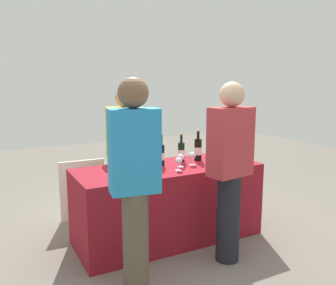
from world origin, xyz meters
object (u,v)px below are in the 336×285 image
wine_glass_0 (117,166)px  server_pouring (125,152)px  wine_glass_3 (181,158)px  wine_bottle_1 (134,156)px  wine_bottle_2 (149,154)px  wine_bottle_6 (211,147)px  wine_glass_4 (192,156)px  wine_glass_2 (179,161)px  wine_glass_5 (221,153)px  wine_bottle_0 (121,157)px  menu_board (83,190)px  wine_bottle_3 (161,155)px  guest_0 (135,179)px  ice_bucket (224,152)px  wine_bottle_4 (181,151)px  wine_bottle_5 (198,149)px  wine_glass_1 (149,165)px  guest_1 (230,167)px

wine_glass_0 → server_pouring: server_pouring is taller
wine_glass_3 → wine_bottle_1: bearing=154.0°
wine_bottle_2 → wine_bottle_6: bearing=-1.4°
wine_glass_4 → wine_bottle_1: bearing=161.2°
wine_glass_2 → wine_glass_3: bearing=52.3°
wine_glass_5 → server_pouring: bearing=138.3°
wine_glass_4 → wine_bottle_0: bearing=164.6°
wine_bottle_0 → menu_board: size_ratio=0.46×
wine_bottle_3 → guest_0: bearing=-127.5°
ice_bucket → menu_board: size_ratio=0.26×
menu_board → wine_bottle_1: bearing=-65.8°
wine_glass_3 → menu_board: wine_glass_3 is taller
wine_glass_5 → menu_board: 1.70m
wine_bottle_4 → wine_bottle_6: bearing=-0.7°
wine_bottle_4 → wine_glass_4: size_ratio=2.22×
wine_bottle_6 → wine_glass_4: 0.42m
wine_bottle_0 → wine_glass_5: (1.06, -0.22, -0.02)m
guest_0 → ice_bucket: bearing=37.9°
ice_bucket → wine_bottle_3: bearing=174.2°
wine_glass_2 → server_pouring: 0.87m
wine_bottle_2 → wine_bottle_5: (0.56, -0.07, 0.01)m
wine_bottle_5 → wine_glass_3: (-0.32, -0.17, -0.03)m
wine_glass_0 → wine_glass_4: size_ratio=1.03×
wine_bottle_1 → wine_glass_1: (0.01, -0.34, -0.02)m
wine_glass_3 → guest_0: bearing=-138.7°
wine_bottle_1 → wine_glass_0: wine_bottle_1 is taller
wine_bottle_1 → wine_glass_5: 0.95m
wine_glass_1 → guest_1: guest_1 is taller
wine_bottle_5 → wine_bottle_1: bearing=176.9°
wine_glass_1 → wine_glass_2: (0.33, 0.02, -0.01)m
wine_bottle_3 → server_pouring: 0.60m
wine_bottle_5 → ice_bucket: 0.30m
wine_glass_2 → wine_glass_3: (0.09, 0.12, 0.00)m
wine_bottle_0 → guest_0: size_ratio=0.20×
wine_bottle_5 → wine_glass_0: 1.04m
wine_bottle_2 → wine_bottle_4: (0.38, -0.01, -0.01)m
wine_glass_2 → guest_1: size_ratio=0.08×
wine_bottle_2 → guest_0: guest_0 is taller
wine_bottle_5 → server_pouring: (-0.64, 0.55, -0.06)m
wine_bottle_2 → wine_glass_5: bearing=-18.3°
guest_1 → server_pouring: bearing=101.0°
guest_0 → server_pouring: bearing=80.9°
wine_bottle_4 → wine_bottle_5: size_ratio=0.90×
server_pouring → menu_board: (-0.44, 0.30, -0.48)m
guest_1 → wine_bottle_0: bearing=123.0°
wine_bottle_4 → wine_bottle_6: (0.38, -0.00, 0.01)m
menu_board → ice_bucket: bearing=-33.0°
wine_bottle_0 → wine_bottle_5: 0.88m
wine_bottle_1 → wine_glass_4: size_ratio=2.28×
wine_bottle_3 → wine_bottle_6: wine_bottle_6 is taller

